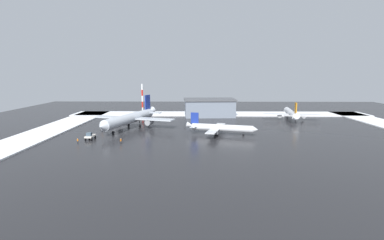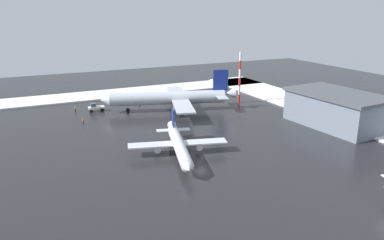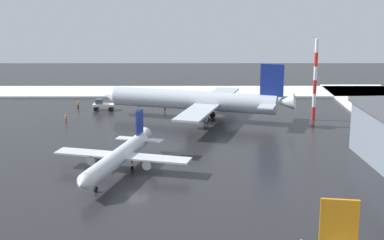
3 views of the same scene
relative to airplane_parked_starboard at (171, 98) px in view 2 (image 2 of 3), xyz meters
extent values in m
plane|color=#232326|center=(-37.62, 8.93, -3.96)|extent=(240.00, 240.00, 0.00)
cube|color=white|center=(-37.62, -41.07, -3.75)|extent=(152.00, 16.00, 0.42)
cube|color=white|center=(29.38, 8.93, -3.75)|extent=(14.00, 116.00, 0.42)
cylinder|color=silver|center=(0.28, 0.94, 0.00)|extent=(13.45, 33.54, 3.84)
cone|color=silver|center=(5.56, 18.45, 0.00)|extent=(4.27, 3.65, 3.65)
cone|color=silver|center=(-5.06, -16.80, 0.67)|extent=(4.29, 4.80, 3.73)
cube|color=silver|center=(-9.56, 0.36, -0.34)|extent=(15.49, 8.99, 0.41)
cylinder|color=gray|center=(-7.24, 0.25, -1.47)|extent=(3.27, 4.33, 2.26)
cube|color=silver|center=(8.17, -4.98, -0.34)|extent=(15.49, 8.99, 0.41)
cylinder|color=gray|center=(6.17, -3.79, -1.47)|extent=(3.27, 4.33, 2.26)
cube|color=navy|center=(-4.28, -14.20, 4.85)|extent=(1.69, 4.44, 6.32)
cube|color=silver|center=(-7.46, -13.01, 0.45)|extent=(6.04, 4.37, 0.27)
cube|color=silver|center=(-0.97, -14.96, 0.45)|extent=(6.04, 4.37, 0.27)
cylinder|color=black|center=(3.70, 12.29, -1.70)|extent=(0.27, 0.27, 0.79)
cylinder|color=black|center=(3.70, 12.29, -3.33)|extent=(0.74, 1.30, 1.24)
cylinder|color=black|center=(-3.07, -1.59, -1.70)|extent=(0.27, 0.27, 0.79)
cylinder|color=black|center=(-3.07, -1.59, -3.33)|extent=(0.74, 1.30, 1.24)
cylinder|color=black|center=(1.68, -3.02, -1.70)|extent=(0.27, 0.27, 0.79)
cylinder|color=black|center=(1.68, -3.02, -3.33)|extent=(0.74, 1.30, 1.24)
cylinder|color=silver|center=(-34.42, 12.23, -1.48)|extent=(21.08, 7.87, 2.40)
cone|color=silver|center=(-45.46, 15.23, -1.48)|extent=(2.23, 2.65, 2.28)
cone|color=silver|center=(-23.25, 9.20, -1.06)|extent=(2.97, 2.63, 2.34)
cube|color=silver|center=(-33.90, 6.09, -1.70)|extent=(5.40, 9.67, 0.25)
cylinder|color=gray|center=(-33.87, 7.55, -2.40)|extent=(2.69, 1.99, 1.41)
cube|color=silver|center=(-30.86, 17.27, -1.70)|extent=(5.40, 9.67, 0.25)
cylinder|color=gray|center=(-31.57, 16.00, -2.40)|extent=(2.69, 1.99, 1.41)
cube|color=navy|center=(-24.88, 9.64, 1.55)|extent=(2.79, 0.99, 3.95)
cube|color=silver|center=(-25.57, 7.64, -1.20)|extent=(2.66, 3.75, 0.17)
cube|color=silver|center=(-24.46, 11.73, -1.20)|extent=(2.66, 3.75, 0.17)
cylinder|color=black|center=(-41.58, 14.18, -2.54)|extent=(0.17, 0.17, 0.49)
cylinder|color=black|center=(-41.58, 14.18, -3.57)|extent=(0.81, 0.44, 0.78)
cylinder|color=black|center=(-32.79, 10.18, -2.54)|extent=(0.17, 0.17, 0.49)
cylinder|color=black|center=(-32.79, 10.18, -3.57)|extent=(0.81, 0.44, 0.78)
cylinder|color=black|center=(-31.97, 13.18, -2.54)|extent=(0.17, 0.17, 0.49)
cylinder|color=black|center=(-31.97, 13.18, -3.57)|extent=(0.81, 0.44, 0.78)
cube|color=silver|center=(8.84, 20.39, -2.81)|extent=(2.29, 4.64, 0.50)
cube|color=#3F5160|center=(8.86, 21.31, -2.01)|extent=(1.53, 1.43, 1.10)
cylinder|color=black|center=(7.88, 22.02, -3.51)|extent=(0.34, 0.91, 0.90)
cylinder|color=black|center=(9.86, 21.98, -3.51)|extent=(0.34, 0.91, 0.90)
cylinder|color=black|center=(7.82, 18.80, -3.51)|extent=(0.34, 0.91, 0.90)
cylinder|color=black|center=(9.80, 18.76, -3.51)|extent=(0.34, 0.91, 0.90)
cylinder|color=black|center=(10.61, 26.37, -3.53)|extent=(0.16, 0.16, 0.85)
cylinder|color=black|center=(10.63, 26.17, -3.53)|extent=(0.16, 0.16, 0.85)
cylinder|color=orange|center=(10.62, 26.27, -2.80)|extent=(0.36, 0.36, 0.62)
sphere|color=tan|center=(10.62, 26.27, -2.37)|extent=(0.24, 0.24, 0.24)
cylinder|color=black|center=(-2.44, 26.24, -3.53)|extent=(0.16, 0.16, 0.85)
cylinder|color=black|center=(-2.63, 26.18, -3.53)|extent=(0.16, 0.16, 0.85)
cylinder|color=orange|center=(-2.54, 26.21, -2.80)|extent=(0.36, 0.36, 0.62)
sphere|color=tan|center=(-2.54, 26.21, -2.37)|extent=(0.24, 0.24, 0.24)
cylinder|color=black|center=(9.14, 7.20, -3.53)|extent=(0.16, 0.16, 0.85)
cylinder|color=black|center=(9.15, 7.00, -3.53)|extent=(0.16, 0.16, 0.85)
cylinder|color=orange|center=(9.14, 7.10, -2.80)|extent=(0.36, 0.36, 0.62)
sphere|color=tan|center=(9.14, 7.10, -2.37)|extent=(0.24, 0.24, 0.24)
cylinder|color=red|center=(-0.43, -23.32, -2.59)|extent=(0.70, 0.70, 2.74)
cylinder|color=white|center=(-0.43, -23.32, 0.15)|extent=(0.70, 0.70, 2.74)
cylinder|color=red|center=(-0.43, -23.32, 2.89)|extent=(0.70, 0.70, 2.74)
cylinder|color=white|center=(-0.43, -23.32, 5.63)|extent=(0.70, 0.70, 2.74)
cylinder|color=red|center=(-0.43, -23.32, 8.37)|extent=(0.70, 0.70, 2.74)
cylinder|color=white|center=(-0.43, -23.32, 11.11)|extent=(0.70, 0.70, 2.74)
cube|color=slate|center=(-31.92, -33.12, 0.04)|extent=(24.89, 15.58, 8.00)
cube|color=#4C4F54|center=(-31.92, -33.12, 4.44)|extent=(25.95, 16.64, 0.80)
camera|label=1|loc=(-25.50, 114.61, 17.31)|focal=28.00mm
camera|label=2|loc=(-100.34, 40.30, 25.59)|focal=35.00mm
camera|label=3|loc=(-115.90, 1.49, 23.81)|focal=55.00mm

